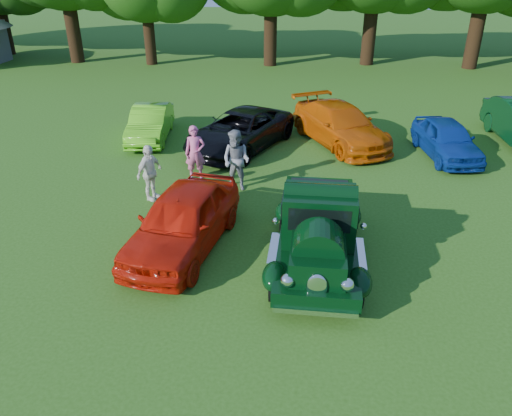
# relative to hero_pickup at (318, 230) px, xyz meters

# --- Properties ---
(ground) EXTENTS (120.00, 120.00, 0.00)m
(ground) POSITION_rel_hero_pickup_xyz_m (-1.14, -0.33, -0.84)
(ground) COLOR #285313
(ground) RESTS_ON ground
(hero_pickup) EXTENTS (2.30, 4.95, 1.93)m
(hero_pickup) POSITION_rel_hero_pickup_xyz_m (0.00, 0.00, 0.00)
(hero_pickup) COLOR black
(hero_pickup) RESTS_ON ground
(red_convertible) EXTENTS (2.51, 4.75, 1.54)m
(red_convertible) POSITION_rel_hero_pickup_xyz_m (-3.33, 0.19, -0.07)
(red_convertible) COLOR red
(red_convertible) RESTS_ON ground
(back_car_lime) EXTENTS (1.88, 4.05, 1.29)m
(back_car_lime) POSITION_rel_hero_pickup_xyz_m (-6.66, 8.02, -0.20)
(back_car_lime) COLOR #50B818
(back_car_lime) RESTS_ON ground
(back_car_black) EXTENTS (4.13, 5.58, 1.41)m
(back_car_black) POSITION_rel_hero_pickup_xyz_m (-2.97, 7.37, -0.13)
(back_car_black) COLOR black
(back_car_black) RESTS_ON ground
(back_car_orange) EXTENTS (4.32, 5.45, 1.48)m
(back_car_orange) POSITION_rel_hero_pickup_xyz_m (0.76, 8.42, -0.10)
(back_car_orange) COLOR #BF4D06
(back_car_orange) RESTS_ON ground
(back_car_blue) EXTENTS (2.22, 4.11, 1.33)m
(back_car_blue) POSITION_rel_hero_pickup_xyz_m (4.54, 7.47, -0.17)
(back_car_blue) COLOR navy
(back_car_blue) RESTS_ON ground
(spectator_pink) EXTENTS (0.73, 0.56, 1.80)m
(spectator_pink) POSITION_rel_hero_pickup_xyz_m (-3.99, 4.40, 0.06)
(spectator_pink) COLOR #D7588E
(spectator_pink) RESTS_ON ground
(spectator_grey) EXTENTS (1.13, 1.03, 1.91)m
(spectator_grey) POSITION_rel_hero_pickup_xyz_m (-2.55, 3.80, 0.12)
(spectator_grey) COLOR gray
(spectator_grey) RESTS_ON ground
(spectator_white) EXTENTS (0.79, 1.09, 1.72)m
(spectator_white) POSITION_rel_hero_pickup_xyz_m (-4.98, 2.75, 0.02)
(spectator_white) COLOR silver
(spectator_white) RESTS_ON ground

